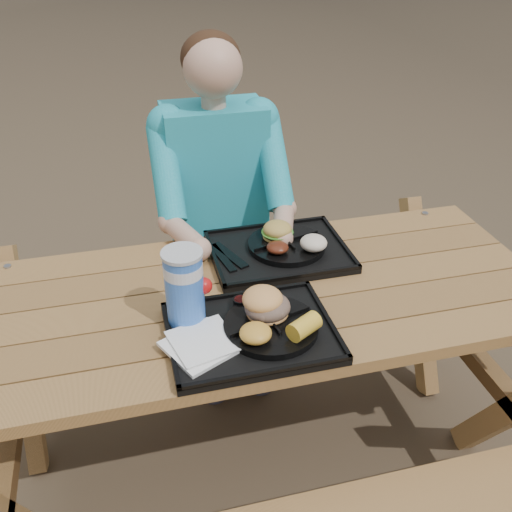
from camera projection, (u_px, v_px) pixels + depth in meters
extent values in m
plane|color=#999999|center=(256.00, 455.00, 2.13)|extent=(60.00, 60.00, 0.00)
cube|color=black|center=(251.00, 334.00, 1.55)|extent=(0.45, 0.35, 0.02)
cube|color=black|center=(279.00, 252.00, 1.91)|extent=(0.45, 0.35, 0.02)
cylinder|color=black|center=(271.00, 326.00, 1.55)|extent=(0.26, 0.26, 0.02)
cylinder|color=black|center=(287.00, 245.00, 1.92)|extent=(0.26, 0.26, 0.02)
cube|color=white|center=(200.00, 345.00, 1.49)|extent=(0.22, 0.22, 0.02)
cylinder|color=blue|center=(185.00, 289.00, 1.53)|extent=(0.10, 0.10, 0.21)
cylinder|color=black|center=(241.00, 303.00, 1.64)|extent=(0.04, 0.04, 0.03)
cylinder|color=yellow|center=(261.00, 299.00, 1.65)|extent=(0.04, 0.04, 0.03)
ellipsoid|color=gold|center=(256.00, 333.00, 1.48)|extent=(0.09, 0.09, 0.04)
cube|color=black|center=(229.00, 255.00, 1.87)|extent=(0.10, 0.18, 0.01)
ellipsoid|color=#572011|center=(277.00, 247.00, 1.85)|extent=(0.07, 0.07, 0.03)
ellipsoid|color=silver|center=(314.00, 243.00, 1.86)|extent=(0.09, 0.09, 0.05)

